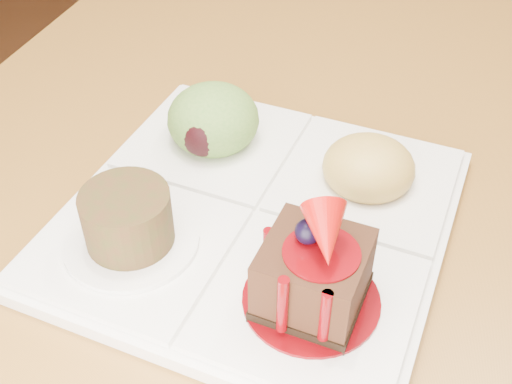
% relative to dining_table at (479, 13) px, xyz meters
% --- Properties ---
extents(ground, '(6.00, 6.00, 0.00)m').
position_rel_dining_table_xyz_m(ground, '(0.00, 0.00, -0.68)').
color(ground, brown).
extents(dining_table, '(1.00, 1.80, 0.75)m').
position_rel_dining_table_xyz_m(dining_table, '(0.00, 0.00, 0.00)').
color(dining_table, '#935F26').
rests_on(dining_table, ground).
extents(sampler_plate, '(0.31, 0.31, 0.11)m').
position_rel_dining_table_xyz_m(sampler_plate, '(-0.15, -0.59, 0.09)').
color(sampler_plate, white).
rests_on(sampler_plate, dining_table).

